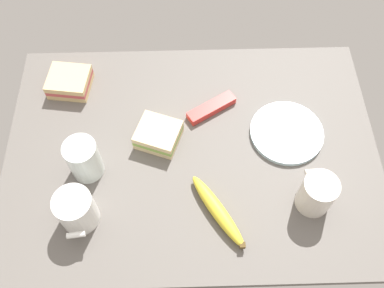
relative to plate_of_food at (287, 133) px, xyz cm
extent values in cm
cube|color=#5B5651|center=(23.43, 3.96, -1.60)|extent=(90.00, 64.00, 2.00)
cylinder|color=silver|center=(0.00, 0.00, 0.00)|extent=(17.97, 17.97, 1.20)
cylinder|color=silver|center=(-3.20, 18.22, 4.22)|extent=(7.60, 7.60, 9.65)
cylinder|color=brown|center=(-3.20, 18.22, 8.55)|extent=(6.69, 6.69, 0.40)
cylinder|color=silver|center=(-3.09, 13.05, 4.70)|extent=(3.45, 1.27, 1.20)
cylinder|color=white|center=(48.40, 20.48, 4.23)|extent=(8.27, 8.27, 9.65)
cylinder|color=black|center=(48.40, 20.48, 8.55)|extent=(7.28, 7.28, 0.40)
cylinder|color=white|center=(47.81, 26.07, 4.71)|extent=(3.83, 1.59, 1.20)
cube|color=beige|center=(31.47, 0.70, 0.20)|extent=(12.35, 11.77, 1.60)
cube|color=#8CB24C|center=(31.47, 0.70, 1.60)|extent=(12.35, 11.77, 1.20)
cube|color=beige|center=(31.47, 0.70, 3.00)|extent=(12.35, 11.77, 1.60)
cube|color=#DBB77A|center=(54.77, -15.96, 0.20)|extent=(11.47, 10.60, 1.60)
cube|color=#C14C4C|center=(54.77, -15.96, 1.60)|extent=(11.47, 10.60, 1.20)
cube|color=#DBB77A|center=(54.77, -15.96, 3.00)|extent=(11.47, 10.60, 1.60)
cylinder|color=silver|center=(47.92, 8.53, 4.69)|extent=(7.48, 7.48, 10.57)
cylinder|color=white|center=(47.92, 8.53, 3.02)|extent=(6.73, 6.73, 7.23)
ellipsoid|color=yellow|center=(18.26, 20.16, 1.01)|extent=(12.90, 18.35, 3.21)
cube|color=#4C3819|center=(13.43, 28.09, 1.01)|extent=(1.20, 1.20, 1.20)
cube|color=red|center=(18.20, -7.62, 0.40)|extent=(12.92, 9.60, 2.00)
camera|label=1|loc=(24.78, 53.69, 89.25)|focal=39.72mm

